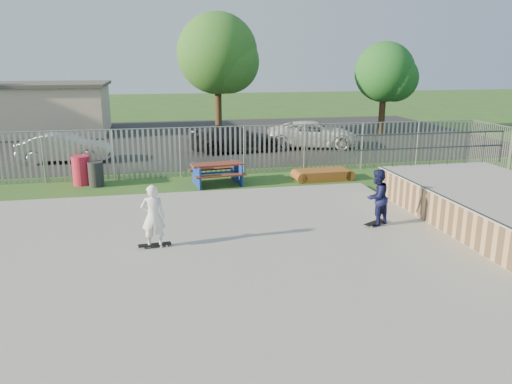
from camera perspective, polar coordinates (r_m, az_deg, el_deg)
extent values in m
plane|color=#2C5E20|center=(11.93, -10.94, -8.23)|extent=(120.00, 120.00, 0.00)
cube|color=#989893|center=(11.90, -10.96, -7.90)|extent=(15.00, 12.00, 0.15)
cube|color=tan|center=(15.81, 25.78, -1.66)|extent=(4.00, 7.00, 1.05)
cube|color=#9E9E99|center=(15.67, 26.00, 0.25)|extent=(4.05, 7.05, 0.04)
cylinder|color=#383A3F|center=(14.56, 19.79, -0.10)|extent=(0.06, 7.00, 0.06)
cube|color=#60281B|center=(19.01, -4.51, 3.19)|extent=(1.99, 0.96, 0.06)
cube|color=#60281B|center=(18.47, -4.02, 1.87)|extent=(1.94, 0.52, 0.05)
cube|color=#60281B|center=(19.68, -4.94, 2.67)|extent=(1.94, 0.52, 0.05)
cube|color=navy|center=(19.09, -4.49, 2.06)|extent=(1.86, 1.68, 0.79)
cube|color=brown|center=(19.95, 7.63, 1.96)|extent=(2.01, 1.05, 0.40)
cylinder|color=#B91C35|center=(20.06, -19.34, 2.35)|extent=(0.66, 0.66, 1.11)
cylinder|color=#252427|center=(19.63, -17.83, 1.95)|extent=(0.56, 0.56, 0.93)
cube|color=black|center=(30.35, -11.50, 5.89)|extent=(40.00, 18.00, 0.02)
imported|color=#ACACB1|center=(24.68, -20.98, 4.76)|extent=(4.15, 1.70, 1.34)
imported|color=black|center=(25.73, -2.51, 6.15)|extent=(4.88, 2.40, 1.37)
imported|color=white|center=(27.22, 6.60, 6.56)|extent=(5.37, 3.41, 1.38)
cube|color=beige|center=(35.07, -24.98, 8.45)|extent=(10.00, 6.00, 3.00)
cube|color=#4C4742|center=(34.97, -25.27, 11.05)|extent=(10.40, 6.40, 0.20)
cylinder|color=#47341C|center=(30.66, -4.34, 10.21)|extent=(0.41, 0.41, 4.24)
sphere|color=#2D6221|center=(30.56, -4.44, 15.52)|extent=(4.75, 4.75, 4.75)
cylinder|color=#412E1A|center=(32.91, 14.23, 9.31)|extent=(0.40, 0.40, 3.30)
sphere|color=#1D561F|center=(32.78, 14.48, 13.14)|extent=(3.70, 3.70, 3.70)
cube|color=black|center=(14.38, 13.46, -3.39)|extent=(0.79, 0.57, 0.02)
cube|color=black|center=(12.62, -11.50, -5.90)|extent=(0.81, 0.27, 0.02)
imported|color=#151842|center=(14.18, 13.64, -0.60)|extent=(0.97, 0.90, 1.59)
imported|color=white|center=(12.38, -11.67, -2.75)|extent=(0.61, 0.43, 1.59)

